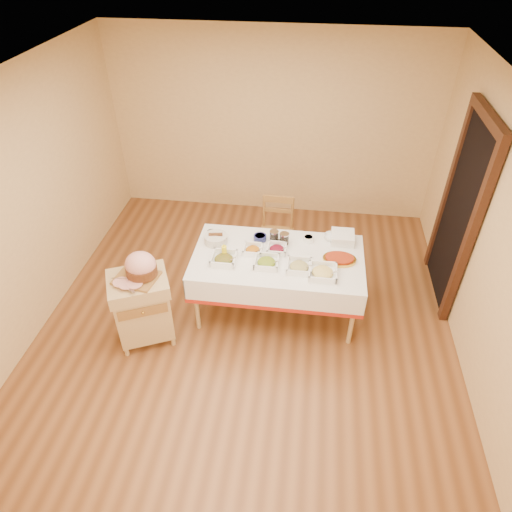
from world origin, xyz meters
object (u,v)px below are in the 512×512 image
Objects in this scene: brass_platter at (339,259)px; ham_on_board at (140,268)px; dining_table at (278,268)px; bread_basket at (216,239)px; plate_stack at (343,237)px; butcher_cart at (142,305)px; preserve_jar_left at (274,237)px; preserve_jar_right at (284,239)px; mustard_bottle at (224,251)px; dining_chair at (276,233)px.

ham_on_board is at bearing -162.71° from brass_platter.
brass_platter is at bearing 1.32° from dining_table.
bread_basket reaches higher than plate_stack.
dining_table is 1.48m from butcher_cart.
bread_basket is at bearing -170.22° from preserve_jar_left.
ham_on_board is at bearing -154.20° from plate_stack.
ham_on_board is 1.57m from preserve_jar_right.
preserve_jar_left is 0.77× the size of mustard_bottle.
preserve_jar_right is at bearing 159.64° from brass_platter.
ham_on_board reaches higher than brass_platter.
dining_chair is 0.97m from plate_stack.
butcher_cart is 4.87× the size of mustard_bottle.
brass_platter is at bearing -20.36° from preserve_jar_right.
preserve_jar_left is 0.51× the size of bread_basket.
preserve_jar_right is at bearing 27.63° from mustard_bottle.
preserve_jar_right is at bearing 31.75° from ham_on_board.
preserve_jar_right is (1.38, 0.86, 0.35)m from butcher_cart.
ham_on_board is 0.89m from mustard_bottle.
ham_on_board is 3.28× the size of preserve_jar_left.
mustard_bottle is (0.77, 0.54, 0.37)m from butcher_cart.
bread_basket reaches higher than butcher_cart.
preserve_jar_left is (1.26, 0.89, 0.35)m from butcher_cart.
dining_chair is at bearing 48.27° from bread_basket.
ham_on_board reaches higher than plate_stack.
plate_stack is (1.38, 0.20, 0.00)m from bread_basket.
mustard_bottle is 0.66× the size of bread_basket.
butcher_cart is at bearing -130.16° from dining_chair.
dining_table is 7.29× the size of plate_stack.
preserve_jar_left reaches higher than brass_platter.
brass_platter is at bearing -19.71° from preserve_jar_left.
mustard_bottle is at bearing -144.39° from preserve_jar_left.
preserve_jar_left reaches higher than bread_basket.
preserve_jar_right reaches higher than plate_stack.
ham_on_board reaches higher than butcher_cart.
butcher_cart is at bearing -144.69° from preserve_jar_left.
preserve_jar_right is at bearing -168.74° from plate_stack.
dining_table is at bearing 25.00° from butcher_cart.
plate_stack is (0.64, 0.13, -0.01)m from preserve_jar_right.
mustard_bottle reaches higher than dining_table.
bread_basket is at bearing -174.27° from preserve_jar_right.
dining_table is 0.80m from plate_stack.
preserve_jar_left is at bearing 35.31° from butcher_cart.
bread_basket is 1.02× the size of plate_stack.
dining_chair is 0.67m from preserve_jar_left.
plate_stack is 0.35m from brass_platter.
preserve_jar_right is at bearing 31.96° from butcher_cart.
plate_stack reaches higher than brass_platter.
butcher_cart reaches higher than brass_platter.
plate_stack is (2.01, 0.99, 0.35)m from butcher_cart.
brass_platter is at bearing -95.48° from plate_stack.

